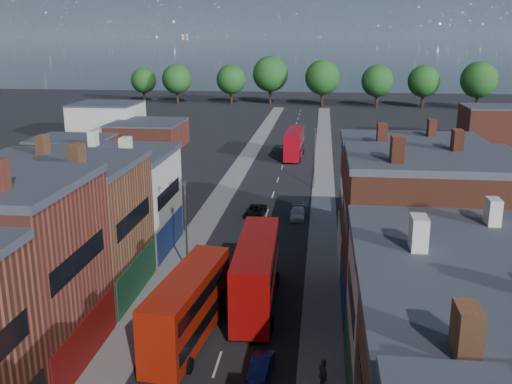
% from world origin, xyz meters
% --- Properties ---
extents(pavement_west, '(3.00, 200.00, 0.12)m').
position_xyz_m(pavement_west, '(-6.50, 50.00, 0.06)').
color(pavement_west, gray).
rests_on(pavement_west, ground).
extents(pavement_east, '(3.00, 200.00, 0.12)m').
position_xyz_m(pavement_east, '(6.50, 50.00, 0.06)').
color(pavement_east, gray).
rests_on(pavement_east, ground).
extents(lamp_post_2, '(0.25, 0.70, 8.12)m').
position_xyz_m(lamp_post_2, '(-5.20, 30.00, 4.70)').
color(lamp_post_2, slate).
rests_on(lamp_post_2, ground).
extents(lamp_post_3, '(0.25, 0.70, 8.12)m').
position_xyz_m(lamp_post_3, '(5.20, 60.00, 4.70)').
color(lamp_post_3, slate).
rests_on(lamp_post_3, ground).
extents(bus_0, '(3.79, 11.33, 4.80)m').
position_xyz_m(bus_0, '(-2.38, 18.55, 2.59)').
color(bus_0, '#B51D0A').
rests_on(bus_0, ground).
extents(bus_1, '(3.33, 12.10, 5.19)m').
position_xyz_m(bus_1, '(1.50, 24.35, 2.80)').
color(bus_1, '#A40B09').
rests_on(bus_1, ground).
extents(bus_2, '(3.13, 11.16, 4.78)m').
position_xyz_m(bus_2, '(1.50, 79.64, 2.58)').
color(bus_2, '#990613').
rests_on(bus_2, ground).
extents(car_1, '(1.51, 3.43, 1.09)m').
position_xyz_m(car_1, '(2.82, 15.21, 0.55)').
color(car_1, navy).
rests_on(car_1, ground).
extents(car_2, '(2.30, 4.49, 1.21)m').
position_xyz_m(car_2, '(-1.20, 46.72, 0.61)').
color(car_2, black).
rests_on(car_2, ground).
extents(car_3, '(1.64, 4.00, 1.16)m').
position_xyz_m(car_3, '(3.61, 46.37, 0.58)').
color(car_3, silver).
rests_on(car_3, ground).
extents(ped_3, '(0.89, 1.26, 1.96)m').
position_xyz_m(ped_3, '(6.56, 13.89, 1.10)').
color(ped_3, '#4F4B44').
rests_on(ped_3, pavement_east).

